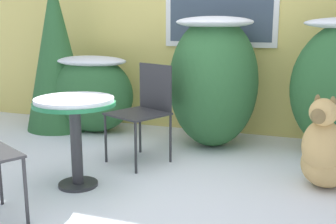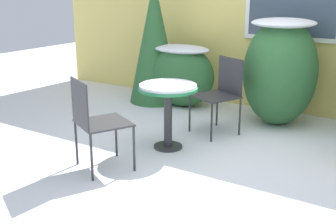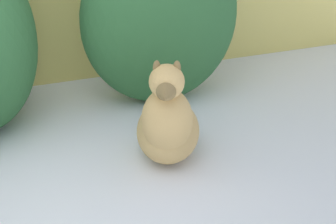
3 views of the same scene
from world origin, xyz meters
name	(u,v)px [view 1 (image 1 of 3)]	position (x,y,z in m)	size (l,w,h in m)	color
ground_plane	(141,199)	(0.00, 0.00, 0.00)	(16.00, 16.00, 0.00)	white
house_wall	(215,10)	(0.01, 2.20, 1.44)	(8.00, 0.10, 2.81)	#E5D16B
shrub_left	(92,91)	(-1.35, 1.64, 0.49)	(1.04, 0.65, 0.92)	#2D6033
shrub_middle	(214,79)	(0.15, 1.57, 0.72)	(0.93, 0.97, 1.36)	#2D6033
evergreen_bush	(56,54)	(-1.83, 1.65, 0.93)	(0.78, 0.78, 1.86)	#2D6033
patio_table	(75,115)	(-0.59, 0.07, 0.59)	(0.65, 0.65, 0.73)	#2D2D30
patio_chair_near_table	(144,107)	(-0.33, 0.86, 0.52)	(0.62, 0.62, 0.92)	#2D2D30
dog	(326,154)	(1.29, 0.72, 0.28)	(0.57, 0.75, 0.77)	tan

